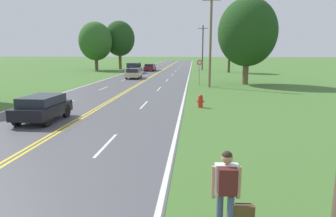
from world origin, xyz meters
TOP-DOWN VIEW (x-y plane):
  - hitchhiker_person at (6.88, 2.00)m, footprint 0.59×0.42m
  - fire_hydrant at (6.67, 15.96)m, footprint 0.48×0.32m
  - traffic_sign at (6.78, 29.40)m, footprint 0.60×0.10m
  - utility_pole_midground at (7.82, 27.50)m, footprint 1.80×0.24m
  - utility_pole_far at (7.81, 55.90)m, footprint 1.80×0.24m
  - tree_behind_sign at (-12.73, 53.73)m, footprint 6.35×6.35m
  - tree_mid_treeline at (12.26, 49.83)m, footprint 4.09×4.09m
  - tree_right_cluster at (11.95, 30.63)m, footprint 6.42×6.42m
  - tree_far_back at (-9.02, 57.74)m, footprint 6.13×6.13m
  - car_black_hatchback_nearest at (-1.71, 11.23)m, footprint 1.85×3.49m
  - car_champagne_hatchback_approaching at (-1.96, 36.70)m, footprint 1.87×4.01m
  - car_silver_van_mid_near at (-3.88, 46.42)m, footprint 2.09×4.89m
  - car_maroon_hatchback_mid_far at (-2.05, 52.49)m, footprint 1.79×4.02m

SIDE VIEW (x-z plane):
  - fire_hydrant at x=6.67m, z-range 0.01..0.87m
  - car_champagne_hatchback_approaching at x=-1.96m, z-range 0.05..1.43m
  - car_maroon_hatchback_mid_far at x=-2.05m, z-range 0.07..1.42m
  - car_black_hatchback_nearest at x=-1.71m, z-range 0.07..1.44m
  - car_silver_van_mid_near at x=-3.88m, z-range 0.03..1.79m
  - hitchhiker_person at x=6.88m, z-range 0.19..1.93m
  - traffic_sign at x=6.78m, z-range 0.71..3.49m
  - utility_pole_far at x=7.81m, z-range 0.15..8.73m
  - utility_pole_midground at x=7.82m, z-range 0.16..9.37m
  - tree_behind_sign at x=-12.73m, z-range 0.94..10.15m
  - tree_right_cluster at x=11.95m, z-range 0.98..10.37m
  - tree_mid_treeline at x=12.26m, z-range 1.81..10.21m
  - tree_far_back at x=-9.02m, z-range 1.32..11.05m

